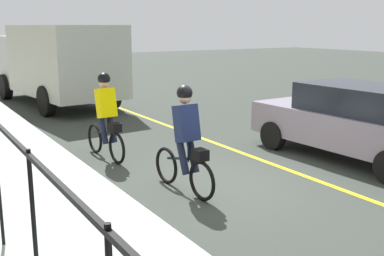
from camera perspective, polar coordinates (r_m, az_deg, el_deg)
ground_plane at (r=8.46m, az=3.66°, el=-6.82°), size 80.00×80.00×0.00m
lane_line_centre at (r=9.43m, az=11.67°, el=-5.02°), size 36.00×0.12×0.01m
sidewalk at (r=7.16m, az=-19.63°, el=-10.53°), size 40.00×3.20×0.15m
cyclist_lead at (r=9.97m, az=-10.33°, el=1.36°), size 1.71×0.38×1.83m
cyclist_follow at (r=7.79m, az=-0.75°, el=-1.48°), size 1.71×0.38×1.83m
patrol_sedan at (r=10.41m, az=19.19°, el=0.85°), size 4.48×2.08×1.58m
box_truck_background at (r=17.33m, az=-16.02°, el=7.77°), size 6.90×3.06×2.78m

